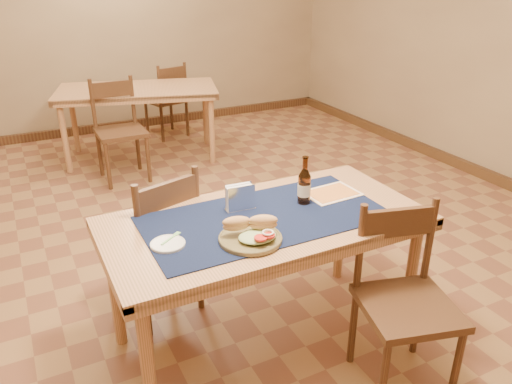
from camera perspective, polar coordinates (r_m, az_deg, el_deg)
name	(u,v)px	position (r m, az deg, el deg)	size (l,w,h in m)	color
room	(201,60)	(2.98, -6.27, 14.77)	(6.04, 7.04, 2.84)	olive
main_table	(265,232)	(2.53, 1.02, -4.61)	(1.60, 0.80, 0.75)	tan
placemat	(265,217)	(2.49, 1.04, -2.89)	(1.20, 0.60, 0.01)	#101A3C
baseboard	(210,260)	(3.47, -5.26, -7.78)	(6.00, 7.00, 0.10)	#4A301A
back_table	(138,96)	(5.39, -13.36, 10.64)	(1.76, 1.21, 0.75)	tan
chair_main_far	(157,240)	(2.89, -11.27, -5.42)	(0.53, 0.53, 0.92)	#4A301A
chair_main_near	(404,298)	(2.49, 16.60, -11.53)	(0.51, 0.51, 0.91)	#4A301A
chair_back_near	(119,129)	(4.91, -15.34, 7.01)	(0.44, 0.44, 0.95)	#4A301A
chair_back_far	(167,99)	(6.09, -10.11, 10.45)	(0.50, 0.50, 0.88)	#4A301A
sandwich_plate	(252,234)	(2.26, -0.48, -4.86)	(0.29, 0.29, 0.11)	brown
side_plate	(168,244)	(2.27, -10.05, -5.83)	(0.16, 0.16, 0.01)	silver
fork	(172,237)	(2.31, -9.59, -5.13)	(0.12, 0.09, 0.00)	#72C26A
beer_bottle	(304,186)	(2.60, 5.54, 0.68)	(0.07, 0.07, 0.26)	#4D260D
napkin_holder	(240,198)	(2.53, -1.83, -0.69)	(0.16, 0.06, 0.14)	white
menu_card	(332,193)	(2.76, 8.63, -0.13)	(0.30, 0.23, 0.01)	beige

